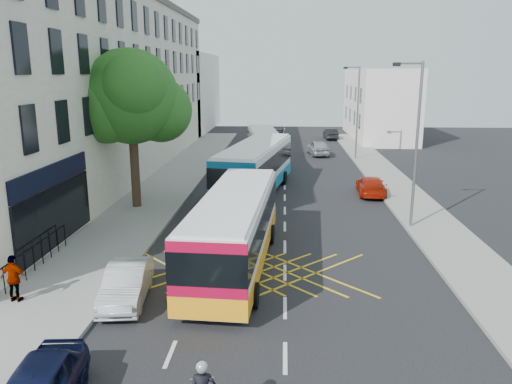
# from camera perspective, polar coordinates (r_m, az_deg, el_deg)

# --- Properties ---
(ground) EXTENTS (120.00, 120.00, 0.00)m
(ground) POSITION_cam_1_polar(r_m,az_deg,el_deg) (14.48, 3.35, -18.39)
(ground) COLOR black
(ground) RESTS_ON ground
(pavement_left) EXTENTS (5.00, 70.00, 0.15)m
(pavement_left) POSITION_cam_1_polar(r_m,az_deg,el_deg) (29.54, -13.42, -1.69)
(pavement_left) COLOR gray
(pavement_left) RESTS_ON ground
(pavement_right) EXTENTS (3.00, 70.00, 0.15)m
(pavement_right) POSITION_cam_1_polar(r_m,az_deg,el_deg) (29.33, 18.13, -2.11)
(pavement_right) COLOR gray
(pavement_right) RESTS_ON ground
(terrace_main) EXTENTS (8.30, 45.00, 13.50)m
(terrace_main) POSITION_cam_1_polar(r_m,az_deg,el_deg) (39.32, -17.87, 11.61)
(terrace_main) COLOR beige
(terrace_main) RESTS_ON ground
(terrace_far) EXTENTS (8.00, 20.00, 10.00)m
(terrace_far) POSITION_cam_1_polar(r_m,az_deg,el_deg) (68.76, -8.64, 11.20)
(terrace_far) COLOR silver
(terrace_far) RESTS_ON ground
(building_right) EXTENTS (6.00, 18.00, 8.00)m
(building_right) POSITION_cam_1_polar(r_m,az_deg,el_deg) (61.42, 13.81, 9.76)
(building_right) COLOR silver
(building_right) RESTS_ON ground
(street_tree) EXTENTS (6.30, 5.70, 8.80)m
(street_tree) POSITION_cam_1_polar(r_m,az_deg,el_deg) (28.55, -14.15, 10.42)
(street_tree) COLOR #382619
(street_tree) RESTS_ON pavement_left
(lamp_near) EXTENTS (1.45, 0.15, 8.00)m
(lamp_near) POSITION_cam_1_polar(r_m,az_deg,el_deg) (25.28, 17.72, 6.01)
(lamp_near) COLOR slate
(lamp_near) RESTS_ON pavement_right
(lamp_far) EXTENTS (1.45, 0.15, 8.00)m
(lamp_far) POSITION_cam_1_polar(r_m,az_deg,el_deg) (44.84, 11.42, 9.41)
(lamp_far) COLOR slate
(lamp_far) RESTS_ON pavement_right
(railings) EXTENTS (0.08, 5.60, 1.14)m
(railings) POSITION_cam_1_polar(r_m,az_deg,el_deg) (21.20, -24.08, -6.78)
(railings) COLOR black
(railings) RESTS_ON pavement_left
(bus_near) EXTENTS (3.13, 10.80, 3.00)m
(bus_near) POSITION_cam_1_polar(r_m,az_deg,el_deg) (19.92, -2.45, -4.22)
(bus_near) COLOR silver
(bus_near) RESTS_ON ground
(bus_mid) EXTENTS (4.60, 11.87, 3.26)m
(bus_mid) POSITION_cam_1_polar(r_m,az_deg,el_deg) (31.72, -0.06, 2.76)
(bus_mid) COLOR silver
(bus_mid) RESTS_ON ground
(bus_far) EXTENTS (3.56, 10.20, 2.81)m
(bus_far) POSITION_cam_1_polar(r_m,az_deg,el_deg) (42.81, 0.95, 5.26)
(bus_far) COLOR silver
(bus_far) RESTS_ON ground
(parked_car_silver) EXTENTS (1.76, 3.93, 1.25)m
(parked_car_silver) POSITION_cam_1_polar(r_m,az_deg,el_deg) (17.88, -14.57, -10.06)
(parked_car_silver) COLOR #AEB0B6
(parked_car_silver) RESTS_ON ground
(red_hatchback) EXTENTS (1.90, 4.18, 1.19)m
(red_hatchback) POSITION_cam_1_polar(r_m,az_deg,el_deg) (32.66, 13.01, 0.72)
(red_hatchback) COLOR #AF1B07
(red_hatchback) RESTS_ON ground
(distant_car_grey) EXTENTS (2.16, 4.37, 1.19)m
(distant_car_grey) POSITION_cam_1_polar(r_m,az_deg,el_deg) (58.51, 2.35, 6.62)
(distant_car_grey) COLOR #404347
(distant_car_grey) RESTS_ON ground
(distant_car_silver) EXTENTS (2.21, 4.33, 1.41)m
(distant_car_silver) POSITION_cam_1_polar(r_m,az_deg,el_deg) (47.57, 7.11, 5.05)
(distant_car_silver) COLOR #929499
(distant_car_silver) RESTS_ON ground
(distant_car_dark) EXTENTS (1.56, 3.83, 1.24)m
(distant_car_dark) POSITION_cam_1_polar(r_m,az_deg,el_deg) (59.17, 8.52, 6.58)
(distant_car_dark) COLOR black
(distant_car_dark) RESTS_ON ground
(pedestrian_far) EXTENTS (0.99, 0.50, 1.63)m
(pedestrian_far) POSITION_cam_1_polar(r_m,az_deg,el_deg) (18.67, -25.92, -8.88)
(pedestrian_far) COLOR gray
(pedestrian_far) RESTS_ON pavement_left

